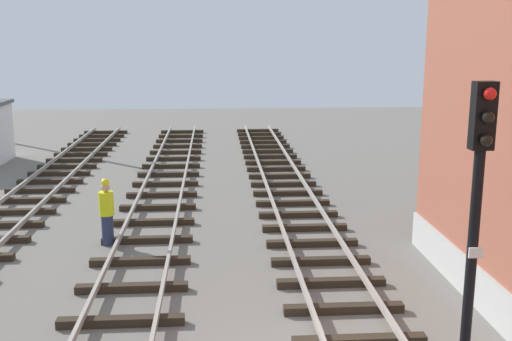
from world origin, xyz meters
The scene contains 2 objects.
signal_mast centered at (2.61, 0.61, 3.10)m, with size 0.36×0.40×4.90m.
track_worker_foreground centered at (-4.64, 7.37, 0.93)m, with size 0.40×0.40×1.87m.
Camera 1 is at (-1.69, -8.77, 5.57)m, focal length 42.70 mm.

